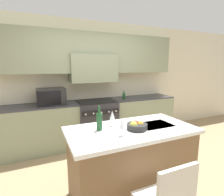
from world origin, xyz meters
TOP-DOWN VIEW (x-y plane):
  - ground_plane at (0.00, 0.00)m, footprint 10.00×10.00m
  - back_cabinetry at (0.00, 1.86)m, footprint 10.00×0.46m
  - back_counter at (-0.00, 1.61)m, footprint 3.91×0.62m
  - range_stove at (-0.00, 1.59)m, footprint 0.84×0.70m
  - microwave at (-0.92, 1.61)m, footprint 0.54×0.43m
  - kitchen_island at (-0.13, -0.21)m, footprint 1.58×0.81m
  - wine_bottle at (-0.52, -0.11)m, footprint 0.07×0.07m
  - wine_glass_near at (-0.36, -0.38)m, footprint 0.07×0.07m
  - wine_glass_far at (-0.32, -0.03)m, footprint 0.07×0.07m
  - fruit_bowl at (-0.10, -0.27)m, footprint 0.25×0.25m
  - oil_bottle_on_counter at (0.67, 1.54)m, footprint 0.07×0.07m

SIDE VIEW (x-z plane):
  - ground_plane at x=0.00m, z-range 0.00..0.00m
  - back_counter at x=0.00m, z-range 0.00..0.95m
  - kitchen_island at x=-0.13m, z-range 0.00..0.94m
  - range_stove at x=0.00m, z-range 0.00..0.95m
  - fruit_bowl at x=-0.10m, z-range 0.93..1.03m
  - oil_bottle_on_counter at x=0.67m, z-range 0.92..1.11m
  - wine_bottle at x=-0.52m, z-range 0.90..1.20m
  - wine_glass_near at x=-0.36m, z-range 0.98..1.18m
  - wine_glass_far at x=-0.32m, z-range 0.98..1.18m
  - microwave at x=-0.92m, z-range 0.95..1.27m
  - back_cabinetry at x=0.00m, z-range 0.26..2.96m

